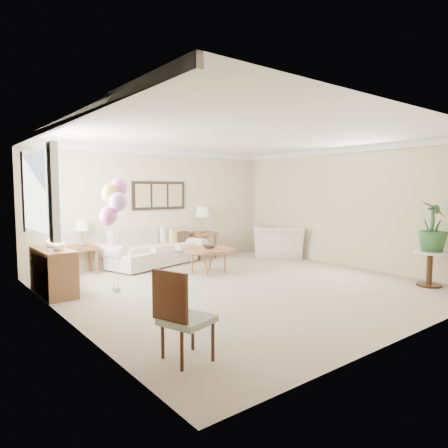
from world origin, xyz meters
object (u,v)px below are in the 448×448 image
object	(u,v)px
coffee_table	(208,250)
armchair	(278,241)
sofa	(153,251)
balloon_cluster	(114,201)
accent_chair	(182,314)

from	to	relation	value
coffee_table	armchair	xyz separation A→B (m)	(2.51, 0.49, -0.07)
sofa	balloon_cluster	bearing A→B (deg)	-132.51
accent_chair	armchair	bearing A→B (deg)	35.63
coffee_table	accent_chair	world-z (taller)	accent_chair
balloon_cluster	sofa	bearing A→B (deg)	47.49
armchair	accent_chair	xyz separation A→B (m)	(-5.15, -3.69, 0.08)
coffee_table	armchair	bearing A→B (deg)	11.05
sofa	accent_chair	distance (m)	5.10
coffee_table	armchair	world-z (taller)	armchair
armchair	accent_chair	bearing A→B (deg)	79.69
coffee_table	balloon_cluster	size ratio (longest dim) A/B	0.53
coffee_table	balloon_cluster	world-z (taller)	balloon_cluster
sofa	balloon_cluster	size ratio (longest dim) A/B	1.31
accent_chair	balloon_cluster	world-z (taller)	balloon_cluster
coffee_table	accent_chair	size ratio (longest dim) A/B	1.09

